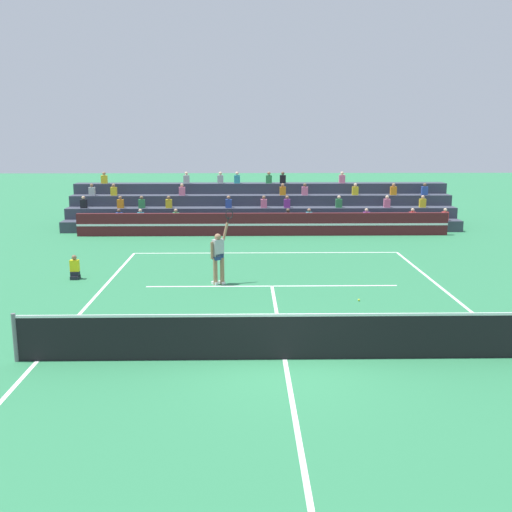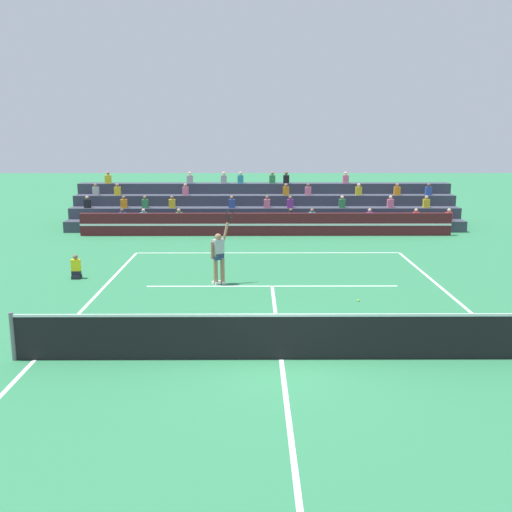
{
  "view_description": "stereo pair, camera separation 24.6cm",
  "coord_description": "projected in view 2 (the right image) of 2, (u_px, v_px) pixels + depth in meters",
  "views": [
    {
      "loc": [
        -0.88,
        -12.6,
        5.01
      ],
      "look_at": [
        -0.53,
        6.03,
        1.1
      ],
      "focal_mm": 42.0,
      "sensor_mm": 36.0,
      "label": 1
    },
    {
      "loc": [
        -0.63,
        -12.6,
        5.01
      ],
      "look_at": [
        -0.53,
        6.03,
        1.1
      ],
      "focal_mm": 42.0,
      "sensor_mm": 36.0,
      "label": 2
    }
  ],
  "objects": [
    {
      "name": "tennis_ball",
      "position": [
        359.0,
        300.0,
        17.89
      ],
      "size": [
        0.07,
        0.07,
        0.07
      ],
      "primitive_type": "sphere",
      "color": "#C6DB33",
      "rests_on": "ground"
    },
    {
      "name": "tennis_net",
      "position": [
        281.0,
        336.0,
        13.25
      ],
      "size": [
        12.0,
        0.1,
        1.1
      ],
      "color": "slate",
      "rests_on": "ground"
    },
    {
      "name": "bleacher_stand",
      "position": [
        265.0,
        210.0,
        32.09
      ],
      "size": [
        20.22,
        3.8,
        2.83
      ],
      "color": "#383D4C",
      "rests_on": "ground"
    },
    {
      "name": "court_lines",
      "position": [
        281.0,
        359.0,
        13.36
      ],
      "size": [
        11.1,
        23.9,
        0.01
      ],
      "color": "white",
      "rests_on": "ground"
    },
    {
      "name": "ground_plane",
      "position": [
        281.0,
        359.0,
        13.36
      ],
      "size": [
        120.0,
        120.0,
        0.0
      ],
      "primitive_type": "plane",
      "color": "#2D7A4C"
    },
    {
      "name": "ball_kid_courtside",
      "position": [
        76.0,
        269.0,
        20.63
      ],
      "size": [
        0.3,
        0.36,
        0.84
      ],
      "color": "black",
      "rests_on": "ground"
    },
    {
      "name": "tennis_player",
      "position": [
        219.0,
        255.0,
        19.73
      ],
      "size": [
        0.78,
        0.61,
        2.49
      ],
      "color": "#9E7051",
      "rests_on": "ground"
    },
    {
      "name": "sponsor_banner_wall",
      "position": [
        266.0,
        224.0,
        29.05
      ],
      "size": [
        18.0,
        0.26,
        1.1
      ],
      "color": "#51191E",
      "rests_on": "ground"
    }
  ]
}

